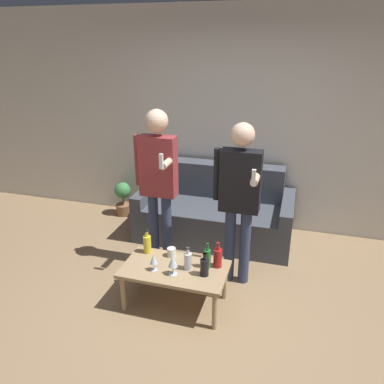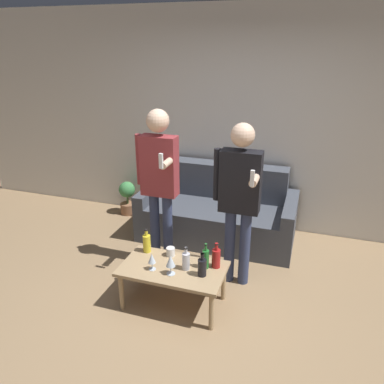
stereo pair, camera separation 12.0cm
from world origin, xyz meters
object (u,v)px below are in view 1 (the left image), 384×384
(coffee_table, at_px, (175,272))
(person_standing_right, at_px, (239,192))
(person_standing_left, at_px, (158,176))
(bottle_orange, at_px, (147,244))
(couch, at_px, (216,212))

(coffee_table, xyz_separation_m, person_standing_right, (0.47, 0.54, 0.62))
(person_standing_left, bearing_deg, bottle_orange, -84.89)
(person_standing_right, bearing_deg, coffee_table, -131.00)
(person_standing_left, bearing_deg, couch, 62.66)
(person_standing_left, bearing_deg, coffee_table, -58.63)
(coffee_table, height_order, person_standing_left, person_standing_left)
(coffee_table, distance_m, person_standing_right, 0.94)
(coffee_table, bearing_deg, bottle_orange, 152.09)
(bottle_orange, height_order, person_standing_right, person_standing_right)
(bottle_orange, bearing_deg, coffee_table, -27.91)
(person_standing_left, distance_m, person_standing_right, 0.84)
(coffee_table, xyz_separation_m, person_standing_left, (-0.37, 0.61, 0.67))
(bottle_orange, xyz_separation_m, person_standing_left, (-0.04, 0.44, 0.53))
(bottle_orange, bearing_deg, person_standing_left, 95.11)
(couch, xyz_separation_m, person_standing_left, (-0.42, -0.82, 0.71))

